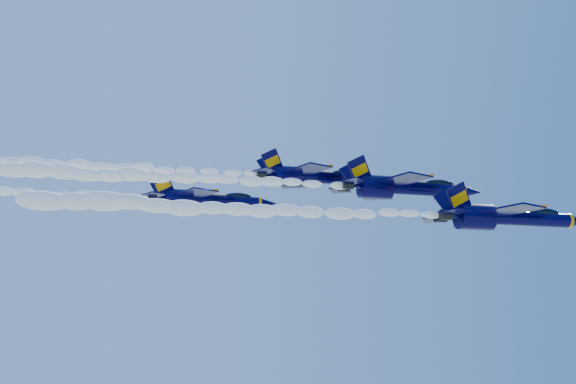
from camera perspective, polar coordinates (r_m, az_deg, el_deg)
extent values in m
cylinder|color=#02002D|center=(84.25, 18.55, -2.04)|extent=(9.54, 1.59, 1.59)
ellipsoid|color=#02002D|center=(80.88, 14.55, -1.91)|extent=(1.65, 2.86, 6.79)
cylinder|color=orange|center=(86.94, 21.28, -2.14)|extent=(0.37, 1.65, 1.65)
ellipsoid|color=black|center=(85.36, 19.54, -1.55)|extent=(3.82, 1.24, 1.05)
cube|color=orange|center=(85.30, 19.56, -1.76)|extent=(4.45, 1.06, 0.19)
cube|color=#02002D|center=(78.22, 17.24, -1.35)|extent=(5.69, 6.74, 0.19)
cube|color=#02002D|center=(85.46, 14.34, -2.44)|extent=(5.69, 6.74, 0.19)
cube|color=orange|center=(79.01, 18.16, -1.32)|extent=(2.56, 5.31, 0.11)
cube|color=orange|center=(86.18, 15.20, -2.41)|extent=(2.56, 5.31, 0.11)
cube|color=#02002D|center=(79.15, 13.37, -0.53)|extent=(3.45, 1.09, 3.72)
cube|color=#02002D|center=(81.10, 12.66, -0.85)|extent=(3.45, 1.09, 3.72)
cylinder|color=black|center=(78.58, 12.40, -1.76)|extent=(1.27, 1.17, 1.17)
cylinder|color=black|center=(79.80, 11.97, -1.94)|extent=(1.27, 1.17, 1.17)
cube|color=orange|center=(82.75, 16.65, -1.40)|extent=(11.67, 0.37, 0.08)
ellipsoid|color=white|center=(72.43, -3.32, -1.32)|extent=(41.98, 2.07, 1.86)
cylinder|color=#02002D|center=(91.35, 10.87, 0.21)|extent=(9.66, 1.61, 1.61)
ellipsoid|color=#02002D|center=(88.77, 6.91, 0.41)|extent=(1.67, 2.90, 6.87)
cone|color=#02002D|center=(94.09, 14.32, 0.00)|extent=(2.79, 1.61, 1.61)
cylinder|color=orange|center=(93.50, 13.63, 0.04)|extent=(0.38, 1.67, 1.67)
ellipsoid|color=black|center=(92.30, 11.88, 0.63)|extent=(3.86, 1.26, 1.06)
cube|color=orange|center=(92.23, 11.89, 0.44)|extent=(4.51, 1.07, 0.19)
cube|color=#02002D|center=(85.62, 9.12, 1.00)|extent=(5.75, 6.82, 0.19)
cube|color=#02002D|center=(93.37, 7.09, -0.20)|extent=(5.75, 6.82, 0.19)
cube|color=orange|center=(86.23, 10.04, 1.01)|extent=(2.59, 5.37, 0.11)
cube|color=orange|center=(93.93, 7.94, -0.18)|extent=(2.59, 5.37, 0.11)
cube|color=#02002D|center=(87.34, 5.69, 1.72)|extent=(3.49, 1.10, 3.76)
cube|color=#02002D|center=(89.40, 5.21, 1.37)|extent=(3.49, 1.10, 3.76)
cylinder|color=black|center=(86.88, 4.75, 0.61)|extent=(1.29, 1.18, 1.18)
cylinder|color=black|center=(88.16, 4.46, 0.41)|extent=(1.29, 1.18, 1.18)
cube|color=orange|center=(90.26, 8.99, 0.83)|extent=(11.80, 0.38, 0.09)
ellipsoid|color=white|center=(83.33, -9.59, 1.14)|extent=(41.98, 2.09, 1.88)
cylinder|color=#02002D|center=(93.15, 3.56, 1.07)|extent=(8.71, 1.45, 1.45)
ellipsoid|color=#02002D|center=(91.54, -0.09, 1.26)|extent=(1.51, 2.61, 6.20)
cone|color=#02002D|center=(94.95, 6.80, 0.87)|extent=(2.52, 1.45, 1.45)
cylinder|color=orange|center=(94.55, 6.14, 0.91)|extent=(0.34, 1.51, 1.51)
ellipsoid|color=black|center=(93.82, 4.52, 1.44)|extent=(3.49, 1.13, 0.96)
cube|color=orange|center=(93.75, 4.52, 1.27)|extent=(4.07, 0.97, 0.17)
cube|color=#02002D|center=(88.35, 1.61, 1.81)|extent=(5.19, 6.15, 0.17)
cube|color=#02002D|center=(95.62, 0.38, 0.69)|extent=(5.19, 6.15, 0.17)
cube|color=orange|center=(88.73, 2.46, 1.82)|extent=(2.33, 4.85, 0.10)
cube|color=orange|center=(95.97, 1.16, 0.70)|extent=(2.33, 4.85, 0.10)
cube|color=#02002D|center=(90.49, -1.24, 2.41)|extent=(3.15, 1.00, 3.39)
cube|color=#02002D|center=(92.41, -1.52, 2.09)|extent=(3.15, 1.00, 3.39)
cylinder|color=black|center=(90.21, -2.08, 1.45)|extent=(1.16, 1.06, 1.06)
cylinder|color=black|center=(91.41, -2.24, 1.26)|extent=(1.16, 1.06, 1.06)
cube|color=orange|center=(92.53, 1.84, 1.63)|extent=(10.65, 0.34, 0.08)
ellipsoid|color=white|center=(89.07, -15.83, 1.95)|extent=(41.98, 1.89, 1.70)
cylinder|color=#02002D|center=(101.25, -4.93, -0.73)|extent=(9.34, 1.56, 1.56)
ellipsoid|color=#02002D|center=(100.47, -8.61, -0.57)|extent=(1.62, 2.80, 6.64)
cone|color=#02002D|center=(102.33, -1.60, -0.90)|extent=(2.70, 1.56, 1.56)
cylinder|color=orange|center=(102.08, -2.28, -0.86)|extent=(0.36, 1.62, 1.62)
ellipsoid|color=black|center=(101.70, -3.94, -0.35)|extent=(3.74, 1.21, 1.03)
cube|color=orange|center=(101.63, -3.94, -0.52)|extent=(4.36, 1.04, 0.19)
cube|color=#02002D|center=(96.62, -7.28, -0.10)|extent=(5.57, 6.60, 0.19)
cube|color=#02002D|center=(104.70, -7.81, -1.05)|extent=(5.57, 6.60, 0.19)
cube|color=orange|center=(96.81, -6.42, -0.08)|extent=(2.50, 5.20, 0.10)
cube|color=orange|center=(104.88, -7.02, -1.04)|extent=(2.50, 5.20, 0.10)
cube|color=#02002D|center=(99.58, -9.83, 0.53)|extent=(3.38, 1.07, 3.64)
cube|color=#02002D|center=(101.70, -9.92, 0.26)|extent=(3.38, 1.07, 3.64)
cylinder|color=black|center=(99.55, -10.66, -0.41)|extent=(1.25, 1.14, 1.14)
cylinder|color=black|center=(100.87, -10.70, -0.57)|extent=(1.25, 1.14, 1.14)
cube|color=orange|center=(101.00, -6.66, -0.19)|extent=(11.42, 0.36, 0.08)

